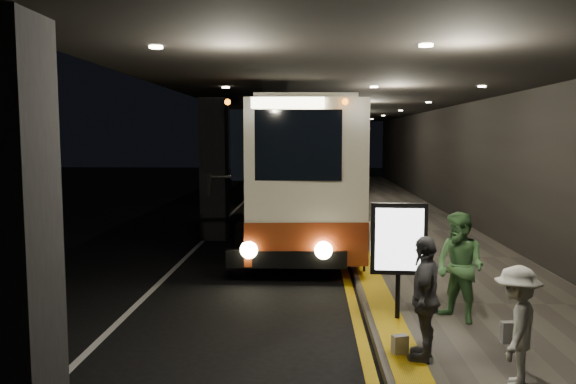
{
  "coord_description": "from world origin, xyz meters",
  "views": [
    {
      "loc": [
        1.54,
        -13.4,
        3.21
      ],
      "look_at": [
        0.9,
        1.93,
        1.7
      ],
      "focal_mm": 35.0,
      "sensor_mm": 36.0,
      "label": 1
    }
  ],
  "objects": [
    {
      "name": "coach_main",
      "position": [
        1.0,
        4.81,
        1.94
      ],
      "size": [
        3.55,
        13.09,
        4.05
      ],
      "rotation": [
        0.0,
        0.0,
        0.07
      ],
      "color": "beige",
      "rests_on": "ground"
    },
    {
      "name": "canopy",
      "position": [
        2.5,
        5.0,
        4.6
      ],
      "size": [
        9.0,
        50.0,
        0.4
      ],
      "primitive_type": "cube",
      "color": "black",
      "rests_on": "support_columns"
    },
    {
      "name": "lane_line_white",
      "position": [
        -1.8,
        5.0,
        0.01
      ],
      "size": [
        0.12,
        50.0,
        0.01
      ],
      "primitive_type": "cube",
      "color": "silver",
      "rests_on": "ground"
    },
    {
      "name": "stanchion_post",
      "position": [
        2.75,
        -0.8,
        0.74
      ],
      "size": [
        0.05,
        0.05,
        1.18
      ],
      "primitive_type": "cylinder",
      "color": "black",
      "rests_on": "sidewalk"
    },
    {
      "name": "ground",
      "position": [
        0.0,
        0.0,
        0.0
      ],
      "size": [
        90.0,
        90.0,
        0.0
      ],
      "primitive_type": "plane",
      "color": "black"
    },
    {
      "name": "passenger_waiting_green",
      "position": [
        4.0,
        -4.19,
        1.06
      ],
      "size": [
        0.99,
        1.04,
        1.83
      ],
      "primitive_type": "imported",
      "rotation": [
        0.0,
        0.0,
        -0.89
      ],
      "color": "#497F47",
      "rests_on": "sidewalk"
    },
    {
      "name": "tactile_strip",
      "position": [
        2.85,
        5.0,
        0.16
      ],
      "size": [
        0.5,
        50.0,
        0.01
      ],
      "primitive_type": "cube",
      "color": "gold",
      "rests_on": "sidewalk"
    },
    {
      "name": "info_sign",
      "position": [
        3.0,
        -4.11,
        1.48
      ],
      "size": [
        0.93,
        0.16,
        1.97
      ],
      "rotation": [
        0.0,
        0.0,
        -0.05
      ],
      "color": "black",
      "rests_on": "sidewalk"
    },
    {
      "name": "support_columns",
      "position": [
        -1.5,
        4.0,
        2.2
      ],
      "size": [
        0.8,
        24.8,
        4.4
      ],
      "color": "black",
      "rests_on": "ground"
    },
    {
      "name": "coach_second",
      "position": [
        0.94,
        18.69,
        1.89
      ],
      "size": [
        3.18,
        12.63,
        3.94
      ],
      "rotation": [
        0.0,
        0.0,
        -0.05
      ],
      "color": "beige",
      "rests_on": "ground"
    },
    {
      "name": "passenger_waiting_grey",
      "position": [
        3.1,
        -5.83,
        1.01
      ],
      "size": [
        0.82,
        1.13,
        1.73
      ],
      "primitive_type": "imported",
      "rotation": [
        0.0,
        0.0,
        -1.9
      ],
      "color": "#525258",
      "rests_on": "sidewalk"
    },
    {
      "name": "passenger_waiting_white",
      "position": [
        4.06,
        -6.62,
        0.9
      ],
      "size": [
        0.81,
        1.07,
        1.5
      ],
      "primitive_type": "imported",
      "rotation": [
        0.0,
        0.0,
        -2.0
      ],
      "color": "silver",
      "rests_on": "sidewalk"
    },
    {
      "name": "kerb_stripe_yellow",
      "position": [
        2.35,
        5.0,
        0.01
      ],
      "size": [
        0.18,
        50.0,
        0.01
      ],
      "primitive_type": "cube",
      "color": "gold",
      "rests_on": "ground"
    },
    {
      "name": "bag_plain",
      "position": [
        2.8,
        -5.67,
        0.29
      ],
      "size": [
        0.25,
        0.19,
        0.27
      ],
      "primitive_type": "cube",
      "rotation": [
        0.0,
        0.0,
        0.34
      ],
      "color": "white",
      "rests_on": "sidewalk"
    },
    {
      "name": "terminal_wall",
      "position": [
        7.0,
        5.0,
        3.0
      ],
      "size": [
        0.1,
        50.0,
        6.0
      ],
      "primitive_type": "cube",
      "color": "black",
      "rests_on": "ground"
    },
    {
      "name": "bag_polka",
      "position": [
        4.5,
        -5.16,
        0.31
      ],
      "size": [
        0.29,
        0.17,
        0.33
      ],
      "primitive_type": "cube",
      "rotation": [
        0.0,
        0.0,
        0.21
      ],
      "color": "black",
      "rests_on": "sidewalk"
    },
    {
      "name": "passenger_boarding",
      "position": [
        2.8,
        0.5,
        0.96
      ],
      "size": [
        0.47,
        0.64,
        1.62
      ],
      "primitive_type": "imported",
      "rotation": [
        0.0,
        0.0,
        1.71
      ],
      "color": "#B1526E",
      "rests_on": "sidewalk"
    },
    {
      "name": "sidewalk",
      "position": [
        4.75,
        5.0,
        0.07
      ],
      "size": [
        4.5,
        50.0,
        0.15
      ],
      "primitive_type": "cube",
      "color": "#514C44",
      "rests_on": "ground"
    }
  ]
}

